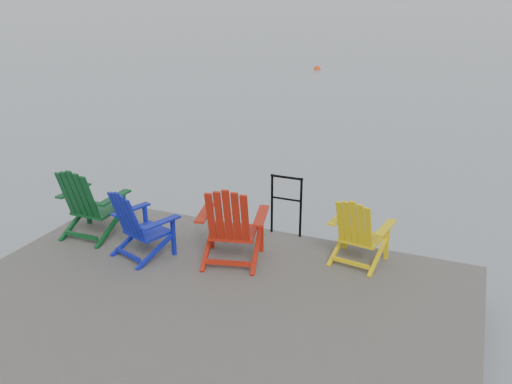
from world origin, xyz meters
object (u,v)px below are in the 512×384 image
at_px(chair_green, 89,202).
at_px(chair_blue, 139,223).
at_px(chair_red, 231,223).
at_px(chair_yellow, 359,230).
at_px(buoy_b, 317,69).
at_px(handrail, 286,200).

relative_size(chair_green, chair_blue, 1.10).
distance_m(chair_blue, chair_red, 1.24).
height_order(chair_blue, chair_red, chair_red).
bearing_deg(chair_yellow, buoy_b, 116.55).
height_order(chair_green, chair_yellow, chair_green).
distance_m(handrail, buoy_b, 20.56).
height_order(handrail, chair_blue, chair_blue).
xyz_separation_m(chair_blue, buoy_b, (-3.81, 21.21, -0.98)).
distance_m(chair_green, chair_blue, 1.04).
xyz_separation_m(chair_blue, chair_yellow, (2.72, 0.92, -0.01)).
bearing_deg(chair_yellow, chair_red, -149.66).
bearing_deg(chair_green, chair_red, 1.76).
relative_size(chair_green, chair_red, 0.97).
bearing_deg(chair_yellow, chair_blue, -152.69).
distance_m(handrail, chair_red, 1.14).
xyz_separation_m(chair_green, chair_blue, (1.01, -0.25, -0.05)).
bearing_deg(handrail, buoy_b, 105.17).
xyz_separation_m(chair_green, chair_yellow, (3.74, 0.66, -0.06)).
xyz_separation_m(chair_green, buoy_b, (-2.79, 20.96, -1.04)).
distance_m(chair_yellow, buoy_b, 21.34).
height_order(chair_blue, buoy_b, chair_blue).
bearing_deg(chair_red, handrail, 56.87).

